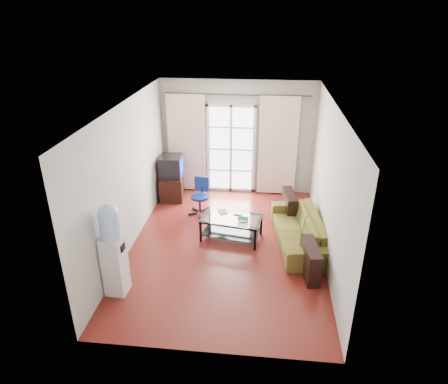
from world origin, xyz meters
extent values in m
plane|color=maroon|center=(0.00, 0.00, 0.00)|extent=(5.20, 5.20, 0.00)
plane|color=white|center=(0.00, 0.00, 2.70)|extent=(5.20, 5.20, 0.00)
cube|color=#B3B1AA|center=(0.00, 2.60, 1.35)|extent=(3.60, 0.02, 2.70)
cube|color=#B3B1AA|center=(0.00, -2.60, 1.35)|extent=(3.60, 0.02, 2.70)
cube|color=#B3B1AA|center=(-1.80, 0.00, 1.35)|extent=(0.02, 5.20, 2.70)
cube|color=#B3B1AA|center=(1.80, 0.00, 1.35)|extent=(0.02, 5.20, 2.70)
cube|color=white|center=(-0.15, 2.56, 1.07)|extent=(1.01, 0.02, 2.04)
cube|color=white|center=(-0.15, 2.54, 1.07)|extent=(1.16, 0.06, 2.15)
cylinder|color=#4C3F2D|center=(0.00, 2.50, 2.38)|extent=(3.30, 0.04, 0.04)
cube|color=beige|center=(-1.20, 2.48, 1.20)|extent=(0.90, 0.07, 2.35)
cube|color=beige|center=(0.95, 2.48, 1.20)|extent=(0.90, 0.07, 2.35)
cube|color=gray|center=(0.80, 2.50, 0.33)|extent=(0.64, 0.12, 0.64)
imported|color=brown|center=(1.36, 0.27, 0.29)|extent=(2.22, 1.31, 0.59)
cube|color=silver|center=(0.07, 0.30, 0.45)|extent=(1.23, 0.83, 0.01)
cube|color=black|center=(0.07, 0.30, 0.14)|extent=(1.16, 0.76, 0.01)
cube|color=black|center=(-0.51, 0.10, 0.23)|extent=(0.05, 0.05, 0.45)
cube|color=black|center=(0.55, -0.08, 0.23)|extent=(0.05, 0.05, 0.45)
cube|color=black|center=(-0.41, 0.68, 0.23)|extent=(0.05, 0.05, 0.45)
cube|color=black|center=(0.65, 0.50, 0.23)|extent=(0.05, 0.05, 0.45)
imported|color=#308444|center=(0.30, 0.17, 0.49)|extent=(0.24, 0.24, 0.06)
imported|color=#B22F16|center=(-0.20, 0.47, 0.47)|extent=(0.33, 0.35, 0.02)
cube|color=black|center=(0.18, 0.41, 0.47)|extent=(0.18, 0.09, 0.02)
cube|color=black|center=(-1.51, 2.00, 0.28)|extent=(0.63, 0.84, 0.57)
cube|color=black|center=(-1.49, 1.96, 0.81)|extent=(0.52, 0.56, 0.49)
cube|color=#0C19E5|center=(-1.24, 1.98, 0.81)|extent=(0.04, 0.43, 0.36)
cube|color=black|center=(-1.70, 1.95, 0.81)|extent=(0.17, 0.37, 0.32)
cylinder|color=black|center=(-0.71, 1.26, 0.21)|extent=(0.04, 0.04, 0.41)
cylinder|color=navy|center=(-0.71, 1.26, 0.40)|extent=(0.39, 0.39, 0.06)
cube|color=navy|center=(-0.69, 1.44, 0.64)|extent=(0.32, 0.09, 0.34)
cube|color=silver|center=(-1.60, -1.51, 0.51)|extent=(0.34, 0.34, 1.01)
cylinder|color=#97B8EA|center=(-1.60, -1.51, 1.21)|extent=(0.31, 0.31, 0.40)
sphere|color=#97B8EA|center=(-1.60, -1.51, 1.42)|extent=(0.31, 0.31, 0.31)
cube|color=black|center=(-1.44, -1.52, 0.85)|extent=(0.05, 0.13, 0.11)
camera|label=1|loc=(0.64, -6.46, 4.20)|focal=32.00mm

